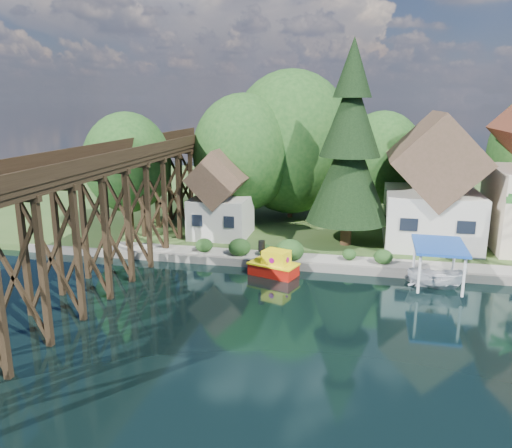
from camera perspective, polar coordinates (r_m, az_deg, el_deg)
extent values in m
plane|color=black|center=(30.03, 8.99, -10.62)|extent=(140.00, 140.00, 0.00)
cube|color=#2C4C1E|center=(62.51, 10.81, 2.57)|extent=(140.00, 52.00, 0.50)
cube|color=slate|center=(37.44, 15.87, -5.41)|extent=(60.00, 0.40, 0.62)
cube|color=gray|center=(38.80, 18.73, -4.60)|extent=(50.00, 2.60, 0.06)
cube|color=black|center=(28.30, -26.02, -4.79)|extent=(4.00, 0.36, 8.00)
cube|color=black|center=(30.74, -22.41, -2.99)|extent=(4.00, 0.36, 8.00)
cube|color=black|center=(33.31, -19.35, -1.44)|extent=(4.00, 0.36, 8.00)
cube|color=black|center=(35.98, -16.75, -0.12)|extent=(4.00, 0.36, 8.00)
cube|color=black|center=(38.73, -14.51, 1.01)|extent=(4.00, 0.36, 8.00)
cube|color=black|center=(41.54, -12.56, 1.99)|extent=(4.00, 0.36, 8.00)
cube|color=black|center=(44.41, -10.87, 2.85)|extent=(4.00, 0.36, 8.00)
cube|color=black|center=(47.32, -9.38, 3.60)|extent=(4.00, 0.36, 8.00)
cube|color=black|center=(50.26, -8.06, 4.26)|extent=(4.00, 0.36, 8.00)
cube|color=black|center=(53.24, -6.89, 4.84)|extent=(4.00, 0.36, 8.00)
cube|color=black|center=(56.24, -5.83, 5.36)|extent=(4.00, 0.36, 8.00)
cube|color=black|center=(38.52, -17.49, 6.87)|extent=(0.35, 44.00, 0.35)
cube|color=black|center=(36.93, -12.72, 6.89)|extent=(0.35, 44.00, 0.35)
cube|color=black|center=(37.66, -15.18, 7.33)|extent=(4.00, 44.00, 0.30)
cube|color=black|center=(38.56, -17.91, 8.12)|extent=(0.12, 44.00, 0.80)
cube|color=black|center=(36.74, -12.43, 8.20)|extent=(0.12, 44.00, 0.80)
cube|color=beige|center=(44.76, 19.31, 0.75)|extent=(7.50, 8.00, 4.50)
cube|color=#4C3A28|center=(43.95, 19.83, 7.04)|extent=(7.64, 8.64, 7.64)
cube|color=black|center=(40.56, 17.06, -0.07)|extent=(1.35, 0.08, 1.00)
cube|color=black|center=(41.17, 22.88, -0.36)|extent=(1.35, 0.08, 1.00)
cube|color=beige|center=(44.70, -4.00, 0.85)|extent=(5.00, 5.00, 3.50)
cube|color=#4C3A28|center=(44.02, -4.08, 5.35)|extent=(5.09, 5.40, 5.09)
cube|color=black|center=(42.71, -6.75, 0.40)|extent=(0.90, 0.08, 1.00)
cube|color=black|center=(41.91, -3.12, 0.21)|extent=(0.90, 0.08, 1.00)
cylinder|color=#382314|center=(48.59, -1.42, 2.56)|extent=(0.50, 0.50, 4.50)
ellipsoid|color=#184017|center=(47.87, -1.45, 8.14)|extent=(4.40, 4.40, 5.06)
cylinder|color=#382314|center=(51.68, 3.94, 3.48)|extent=(0.50, 0.50, 4.95)
ellipsoid|color=#184017|center=(50.98, 4.04, 9.26)|extent=(5.00, 5.00, 5.75)
cylinder|color=#382314|center=(52.28, 13.91, 2.72)|extent=(0.50, 0.50, 4.05)
ellipsoid|color=#184017|center=(51.64, 14.19, 7.37)|extent=(4.00, 4.00, 4.60)
cylinder|color=#382314|center=(48.30, -14.17, 1.78)|extent=(0.50, 0.50, 4.05)
ellipsoid|color=#184017|center=(47.61, -14.47, 6.82)|extent=(4.00, 4.00, 4.60)
ellipsoid|color=#193C15|center=(39.25, -1.89, -2.49)|extent=(1.98, 1.98, 1.53)
ellipsoid|color=#193C15|center=(39.16, 1.07, -2.79)|extent=(1.54, 1.54, 1.19)
ellipsoid|color=#193C15|center=(38.30, 3.87, -2.81)|extent=(2.20, 2.20, 1.70)
ellipsoid|color=#193C15|center=(40.26, -5.97, -2.26)|extent=(1.76, 1.76, 1.36)
ellipsoid|color=#193C15|center=(38.61, 10.62, -3.28)|extent=(1.54, 1.54, 1.19)
ellipsoid|color=#193C15|center=(38.34, 14.35, -3.48)|extent=(1.76, 1.76, 1.36)
cylinder|color=#382314|center=(42.61, 10.27, -0.30)|extent=(0.92, 0.92, 3.08)
cone|color=black|center=(41.72, 10.55, 5.86)|extent=(6.78, 6.78, 8.22)
cone|color=black|center=(41.33, 10.84, 12.22)|extent=(4.93, 4.93, 6.68)
cone|color=black|center=(41.39, 11.08, 17.19)|extent=(3.08, 3.08, 4.62)
cube|color=#B8160C|center=(36.44, 2.01, -5.26)|extent=(3.74, 2.76, 0.89)
cube|color=yellow|center=(36.29, 2.02, -4.55)|extent=(3.88, 2.90, 0.11)
cube|color=yellow|center=(36.04, 2.34, -3.90)|extent=(2.12, 1.84, 1.12)
cylinder|color=black|center=(36.39, 0.65, -2.51)|extent=(0.49, 0.49, 0.78)
cylinder|color=#930B6E|center=(35.46, 1.81, -4.20)|extent=(0.41, 0.21, 0.40)
cylinder|color=#930B6E|center=(36.62, 2.85, -3.61)|extent=(0.41, 0.21, 0.40)
cylinder|color=#930B6E|center=(35.65, 3.60, -4.12)|extent=(0.21, 0.41, 0.40)
imported|color=white|center=(36.63, 19.53, -6.03)|extent=(4.40, 3.95, 0.75)
imported|color=silver|center=(36.06, 19.92, -5.76)|extent=(3.88, 1.52, 1.49)
cube|color=#1948A8|center=(35.39, 20.22, -2.34)|extent=(3.37, 4.84, 0.18)
cylinder|color=white|center=(34.02, 22.68, -5.59)|extent=(0.18, 0.18, 2.69)
cylinder|color=white|center=(37.94, 21.71, -3.51)|extent=(0.18, 0.18, 2.69)
cylinder|color=white|center=(33.65, 18.16, -5.40)|extent=(0.18, 0.18, 2.69)
cylinder|color=white|center=(37.61, 17.66, -3.32)|extent=(0.18, 0.18, 2.69)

